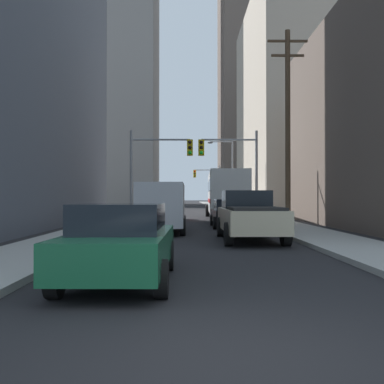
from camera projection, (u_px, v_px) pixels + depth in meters
The scene contains 17 objects.
ground_plane at pixel (235, 362), 4.28m from camera, with size 400.00×400.00×0.00m, color black.
sidewalk_left at pixel (152, 209), 54.21m from camera, with size 2.63×160.00×0.15m, color #9E9E99.
sidewalk_right at pixel (228, 209), 54.33m from camera, with size 2.63×160.00×0.15m, color #9E9E99.
city_bus at pixel (226, 193), 31.77m from camera, with size 2.92×11.58×3.40m.
pickup_truck_beige at pixel (249, 216), 16.16m from camera, with size 2.20×5.41×1.90m.
cargo_van_silver at pixel (162, 205), 19.76m from camera, with size 2.16×5.23×2.26m.
sedan_green at pixel (121, 242), 8.23m from camera, with size 1.95×4.24×1.52m.
sedan_black at pixel (230, 213), 23.04m from camera, with size 1.95×4.22×1.52m.
sedan_maroon at pixel (170, 209), 30.19m from camera, with size 1.95×4.23×1.52m.
traffic_signal_near_left at pixel (158, 160), 27.89m from camera, with size 4.12×0.44×6.00m.
traffic_signal_near_right at pixel (231, 160), 27.95m from camera, with size 3.91×0.44×6.00m.
traffic_signal_far_right at pixel (208, 180), 59.38m from camera, with size 3.74×0.44×6.00m.
utility_pole_right at pixel (288, 123), 23.47m from camera, with size 2.20×0.28×10.84m.
street_lamp_right at pixel (228, 168), 43.63m from camera, with size 2.63×0.32×7.50m.
building_left_far_tower at pixel (112, 42), 94.71m from camera, with size 19.92×19.22×72.15m, color gray.
building_right_mid_block at pixel (316, 108), 53.16m from camera, with size 16.90×24.10×25.50m, color #B7A893.
building_right_far_highrise at pixel (276, 68), 93.62m from camera, with size 24.55×18.55×59.89m, color #66564C.
Camera 1 is at (-0.49, -4.29, 1.65)m, focal length 39.98 mm.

